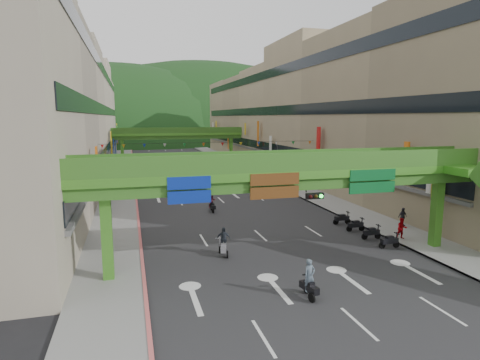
# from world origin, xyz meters

# --- Properties ---
(ground) EXTENTS (320.00, 320.00, 0.00)m
(ground) POSITION_xyz_m (0.00, 0.00, 0.00)
(ground) COLOR black
(ground) RESTS_ON ground
(road_slab) EXTENTS (18.00, 140.00, 0.02)m
(road_slab) POSITION_xyz_m (0.00, 50.00, 0.01)
(road_slab) COLOR #28282B
(road_slab) RESTS_ON ground
(sidewalk_left) EXTENTS (4.00, 140.00, 0.15)m
(sidewalk_left) POSITION_xyz_m (-11.00, 50.00, 0.07)
(sidewalk_left) COLOR gray
(sidewalk_left) RESTS_ON ground
(sidewalk_right) EXTENTS (4.00, 140.00, 0.15)m
(sidewalk_right) POSITION_xyz_m (11.00, 50.00, 0.07)
(sidewalk_right) COLOR gray
(sidewalk_right) RESTS_ON ground
(curb_left) EXTENTS (0.20, 140.00, 0.18)m
(curb_left) POSITION_xyz_m (-9.10, 50.00, 0.09)
(curb_left) COLOR #CC5959
(curb_left) RESTS_ON ground
(curb_right) EXTENTS (0.20, 140.00, 0.18)m
(curb_right) POSITION_xyz_m (9.10, 50.00, 0.09)
(curb_right) COLOR gray
(curb_right) RESTS_ON ground
(building_row_left) EXTENTS (12.80, 95.00, 19.00)m
(building_row_left) POSITION_xyz_m (-18.93, 50.00, 9.46)
(building_row_left) COLOR #9E937F
(building_row_left) RESTS_ON ground
(building_row_right) EXTENTS (12.80, 95.00, 19.00)m
(building_row_right) POSITION_xyz_m (18.93, 50.00, 9.46)
(building_row_right) COLOR gray
(building_row_right) RESTS_ON ground
(overpass_near) EXTENTS (28.00, 12.27, 7.10)m
(overpass_near) POSITION_xyz_m (0.93, 5.38, 5.21)
(overpass_near) COLOR #4C9E2D
(overpass_near) RESTS_ON ground
(overpass_far) EXTENTS (28.00, 2.20, 7.10)m
(overpass_far) POSITION_xyz_m (0.00, 65.00, 5.40)
(overpass_far) COLOR #4C9E2D
(overpass_far) RESTS_ON ground
(hill_left) EXTENTS (168.00, 140.00, 112.00)m
(hill_left) POSITION_xyz_m (-15.00, 160.00, 0.00)
(hill_left) COLOR #1C4419
(hill_left) RESTS_ON ground
(hill_right) EXTENTS (208.00, 176.00, 128.00)m
(hill_right) POSITION_xyz_m (25.00, 180.00, 0.00)
(hill_right) COLOR #1C4419
(hill_right) RESTS_ON ground
(bunting_string) EXTENTS (26.00, 0.36, 0.47)m
(bunting_string) POSITION_xyz_m (0.00, 30.00, 5.96)
(bunting_string) COLOR black
(bunting_string) RESTS_ON ground
(scooter_rider_near) EXTENTS (0.73, 1.59, 2.06)m
(scooter_rider_near) POSITION_xyz_m (-1.01, 1.00, 0.96)
(scooter_rider_near) COLOR black
(scooter_rider_near) RESTS_ON ground
(scooter_rider_mid) EXTENTS (0.80, 1.60, 1.91)m
(scooter_rider_mid) POSITION_xyz_m (-2.03, 20.84, 0.97)
(scooter_rider_mid) COLOR black
(scooter_rider_mid) RESTS_ON ground
(scooter_rider_left) EXTENTS (1.00, 1.57, 1.95)m
(scooter_rider_left) POSITION_xyz_m (-3.81, 8.33, 0.97)
(scooter_rider_left) COLOR gray
(scooter_rider_left) RESTS_ON ground
(scooter_rider_far) EXTENTS (0.93, 1.60, 2.16)m
(scooter_rider_far) POSITION_xyz_m (-0.94, 30.85, 1.10)
(scooter_rider_far) COLOR maroon
(scooter_rider_far) RESTS_ON ground
(parked_scooter_row) EXTENTS (1.60, 7.15, 1.08)m
(parked_scooter_row) POSITION_xyz_m (7.82, 10.00, 0.52)
(parked_scooter_row) COLOR black
(parked_scooter_row) RESTS_ON ground
(car_silver) EXTENTS (1.78, 4.25, 1.37)m
(car_silver) POSITION_xyz_m (-5.76, 35.00, 0.68)
(car_silver) COLOR #ACAEB5
(car_silver) RESTS_ON ground
(car_yellow) EXTENTS (2.21, 4.13, 1.34)m
(car_yellow) POSITION_xyz_m (-1.32, 68.71, 0.67)
(car_yellow) COLOR yellow
(car_yellow) RESTS_ON ground
(pedestrian_red) EXTENTS (0.89, 0.77, 1.59)m
(pedestrian_red) POSITION_xyz_m (9.80, 8.00, 0.79)
(pedestrian_red) COLOR #970409
(pedestrian_red) RESTS_ON ground
(pedestrian_dark) EXTENTS (0.95, 0.51, 1.55)m
(pedestrian_dark) POSITION_xyz_m (12.20, 11.06, 0.77)
(pedestrian_dark) COLOR black
(pedestrian_dark) RESTS_ON ground
(pedestrian_blue) EXTENTS (1.05, 0.93, 1.89)m
(pedestrian_blue) POSITION_xyz_m (10.95, 34.94, 0.94)
(pedestrian_blue) COLOR #2D3C4D
(pedestrian_blue) RESTS_ON ground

